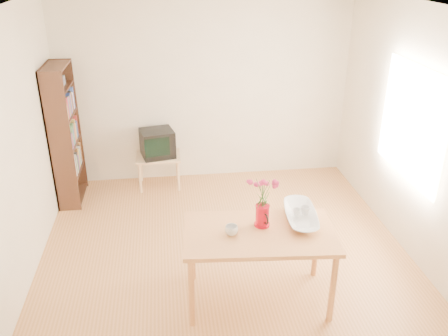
{
  "coord_description": "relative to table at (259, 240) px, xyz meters",
  "views": [
    {
      "loc": [
        -0.57,
        -4.09,
        3.06
      ],
      "look_at": [
        0.0,
        0.3,
        1.0
      ],
      "focal_mm": 38.0,
      "sensor_mm": 36.0,
      "label": 1
    }
  ],
  "objects": [
    {
      "name": "room",
      "position": [
        -0.18,
        0.56,
        0.64
      ],
      "size": [
        4.5,
        4.5,
        4.5
      ],
      "color": "#AF723E",
      "rests_on": "ground"
    },
    {
      "name": "table",
      "position": [
        0.0,
        0.0,
        0.0
      ],
      "size": [
        1.42,
        0.88,
        0.75
      ],
      "rotation": [
        0.0,
        0.0,
        -0.08
      ],
      "color": "#C67D43",
      "rests_on": "ground"
    },
    {
      "name": "tv_stand",
      "position": [
        -0.91,
        2.52,
        -0.28
      ],
      "size": [
        0.6,
        0.45,
        0.46
      ],
      "color": "#DCB17C",
      "rests_on": "ground"
    },
    {
      "name": "bookshelf",
      "position": [
        -2.06,
        2.3,
        0.18
      ],
      "size": [
        0.28,
        0.7,
        1.8
      ],
      "color": "#321B10",
      "rests_on": "ground"
    },
    {
      "name": "pitcher",
      "position": [
        0.04,
        0.1,
        0.18
      ],
      "size": [
        0.14,
        0.22,
        0.22
      ],
      "rotation": [
        0.0,
        0.0,
        0.2
      ],
      "color": "#B90A1D",
      "rests_on": "table"
    },
    {
      "name": "flowers",
      "position": [
        0.04,
        0.1,
        0.46
      ],
      "size": [
        0.24,
        0.24,
        0.34
      ],
      "primitive_type": null,
      "color": "#D6326B",
      "rests_on": "pitcher"
    },
    {
      "name": "mug",
      "position": [
        -0.26,
        -0.02,
        0.13
      ],
      "size": [
        0.13,
        0.13,
        0.09
      ],
      "primitive_type": "imported",
      "rotation": [
        0.0,
        0.0,
        3.23
      ],
      "color": "white",
      "rests_on": "table"
    },
    {
      "name": "bowl",
      "position": [
        0.43,
        0.17,
        0.29
      ],
      "size": [
        0.48,
        0.48,
        0.41
      ],
      "primitive_type": "imported",
      "rotation": [
        0.0,
        0.0,
        -0.12
      ],
      "color": "white",
      "rests_on": "table"
    },
    {
      "name": "teacup_a",
      "position": [
        0.39,
        0.17,
        0.25
      ],
      "size": [
        0.09,
        0.09,
        0.06
      ],
      "primitive_type": "imported",
      "rotation": [
        0.0,
        0.0,
        0.95
      ],
      "color": "white",
      "rests_on": "bowl"
    },
    {
      "name": "teacup_b",
      "position": [
        0.47,
        0.19,
        0.25
      ],
      "size": [
        0.09,
        0.09,
        0.07
      ],
      "primitive_type": "imported",
      "rotation": [
        0.0,
        0.0,
        1.32
      ],
      "color": "white",
      "rests_on": "bowl"
    },
    {
      "name": "television",
      "position": [
        -0.91,
        2.53,
        -0.01
      ],
      "size": [
        0.5,
        0.48,
        0.37
      ],
      "rotation": [
        0.0,
        0.0,
        0.21
      ],
      "color": "black",
      "rests_on": "tv_stand"
    }
  ]
}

